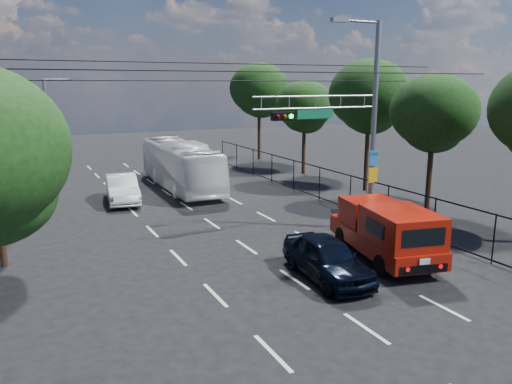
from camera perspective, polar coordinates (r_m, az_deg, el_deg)
ground at (r=14.98m, az=12.44°, el=-14.97°), size 120.00×120.00×0.00m
lane_markings at (r=26.60m, az=-6.62°, el=-2.53°), size 6.12×38.00×0.01m
signal_mast at (r=22.95m, az=10.99°, el=8.23°), size 6.43×0.39×9.50m
streetlight_left at (r=32.47m, az=-22.36°, el=6.38°), size 2.09×0.22×7.08m
utility_wires at (r=20.92m, az=-2.20°, el=13.52°), size 22.00×5.04×0.74m
fence_right at (r=28.23m, az=9.30°, el=0.40°), size 0.06×34.03×2.00m
tree_right_b at (r=27.66m, az=19.63°, el=8.03°), size 4.50×4.50×7.31m
tree_right_c at (r=32.48m, az=12.81°, el=10.17°), size 5.10×5.10×8.29m
tree_right_d at (r=38.00m, az=5.57°, el=9.36°), size 4.32×4.32×7.02m
tree_right_e at (r=45.05m, az=0.37°, el=11.26°), size 5.28×5.28×8.58m
red_pickup at (r=20.23m, az=14.57°, el=-4.18°), size 3.33×6.28×2.23m
navy_hatchback at (r=17.94m, az=8.12°, el=-7.48°), size 2.14×4.57×1.51m
white_bus at (r=33.20m, az=-8.64°, el=3.10°), size 2.90×11.13×3.08m
white_van at (r=30.03m, az=-15.05°, el=0.37°), size 2.21×4.95×1.58m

